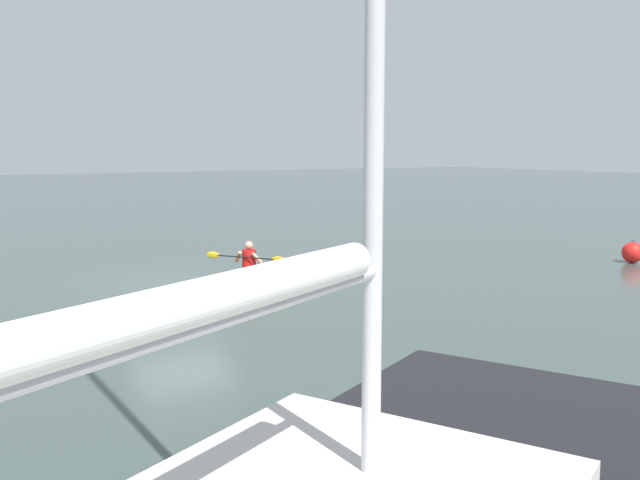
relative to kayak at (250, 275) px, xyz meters
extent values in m
plane|color=#384742|center=(1.57, -0.79, -0.15)|extent=(160.00, 160.00, 0.00)
ellipsoid|color=red|center=(0.00, 0.00, 0.00)|extent=(3.94, 2.97, 0.30)
torus|color=black|center=(0.08, 0.05, 0.13)|extent=(0.74, 0.74, 0.04)
cylinder|color=black|center=(1.08, 0.74, 0.14)|extent=(0.18, 0.18, 0.02)
cylinder|color=red|center=(0.01, 0.01, 0.41)|extent=(0.36, 0.36, 0.51)
sphere|color=tan|center=(0.01, 0.01, 0.77)|extent=(0.21, 0.21, 0.21)
cylinder|color=black|center=(0.17, 0.12, 0.49)|extent=(1.12, 1.60, 0.03)
ellipsoid|color=gold|center=(-0.37, 0.91, 0.49)|extent=(0.26, 0.35, 0.17)
ellipsoid|color=gold|center=(0.72, -0.67, 0.49)|extent=(0.26, 0.35, 0.17)
cylinder|color=tan|center=(-0.08, 0.28, 0.47)|extent=(0.30, 0.21, 0.34)
cylinder|color=tan|center=(0.23, -0.18, 0.47)|extent=(0.14, 0.32, 0.34)
cone|color=black|center=(1.11, 10.84, 0.29)|extent=(1.19, 1.16, 0.84)
cylinder|color=silver|center=(7.10, 13.92, 2.52)|extent=(3.87, 2.05, 0.09)
cylinder|color=white|center=(7.10, 13.92, 2.62)|extent=(3.54, 1.95, 0.20)
sphere|color=red|center=(-11.05, 3.19, 0.16)|extent=(0.62, 0.62, 0.62)
torus|color=#333338|center=(-11.05, 3.19, 0.50)|extent=(0.12, 0.12, 0.02)
camera|label=1|loc=(7.61, 16.41, 3.26)|focal=39.84mm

